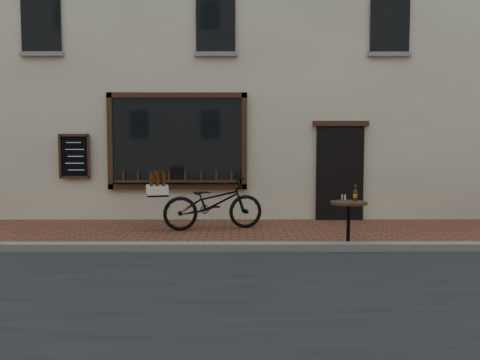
{
  "coord_description": "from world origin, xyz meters",
  "views": [
    {
      "loc": [
        -0.47,
        -7.47,
        1.71
      ],
      "look_at": [
        -0.45,
        1.2,
        1.1
      ],
      "focal_mm": 35.0,
      "sensor_mm": 36.0,
      "label": 1
    }
  ],
  "objects": [
    {
      "name": "kerb",
      "position": [
        0.0,
        0.2,
        0.06
      ],
      "size": [
        90.0,
        0.25,
        0.12
      ],
      "primitive_type": "cube",
      "color": "slate",
      "rests_on": "ground"
    },
    {
      "name": "shop_building",
      "position": [
        0.0,
        6.5,
        5.0
      ],
      "size": [
        28.0,
        6.2,
        10.0
      ],
      "color": "beige",
      "rests_on": "ground"
    },
    {
      "name": "ground",
      "position": [
        0.0,
        0.0,
        0.0
      ],
      "size": [
        90.0,
        90.0,
        0.0
      ],
      "primitive_type": "plane",
      "color": "brown",
      "rests_on": "ground"
    },
    {
      "name": "bistro_table",
      "position": [
        1.39,
        0.35,
        0.57
      ],
      "size": [
        0.62,
        0.62,
        1.06
      ],
      "color": "black",
      "rests_on": "ground"
    },
    {
      "name": "cargo_bicycle",
      "position": [
        -1.04,
        2.18,
        0.56
      ],
      "size": [
        2.49,
        1.2,
        1.17
      ],
      "rotation": [
        0.0,
        0.0,
        1.8
      ],
      "color": "black",
      "rests_on": "ground"
    }
  ]
}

